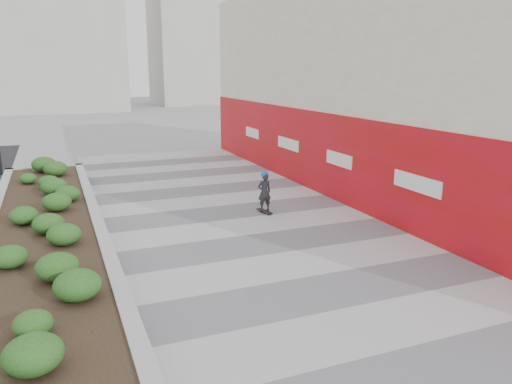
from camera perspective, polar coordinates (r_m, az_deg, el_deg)
ground at (r=9.40m, az=14.17°, el=-15.23°), size 160.00×160.00×0.00m
walkway at (r=11.68m, az=5.40°, el=-8.86°), size 8.00×36.00×0.01m
building at (r=19.63m, az=15.97°, el=11.79°), size 6.04×24.08×8.00m
planter at (r=14.13m, az=-23.05°, el=-4.09°), size 3.00×18.00×0.90m
distant_bldg_north_l at (r=61.77m, az=-23.24°, el=17.88°), size 16.00×12.00×20.00m
distant_bldg_north_r at (r=69.88m, az=-5.73°, el=19.93°), size 14.00×10.00×24.00m
manhole_cover at (r=11.91m, az=7.56°, el=-8.48°), size 0.44×0.44×0.01m
skateboarder at (r=15.90m, az=0.96°, el=0.03°), size 0.46×0.74×1.39m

